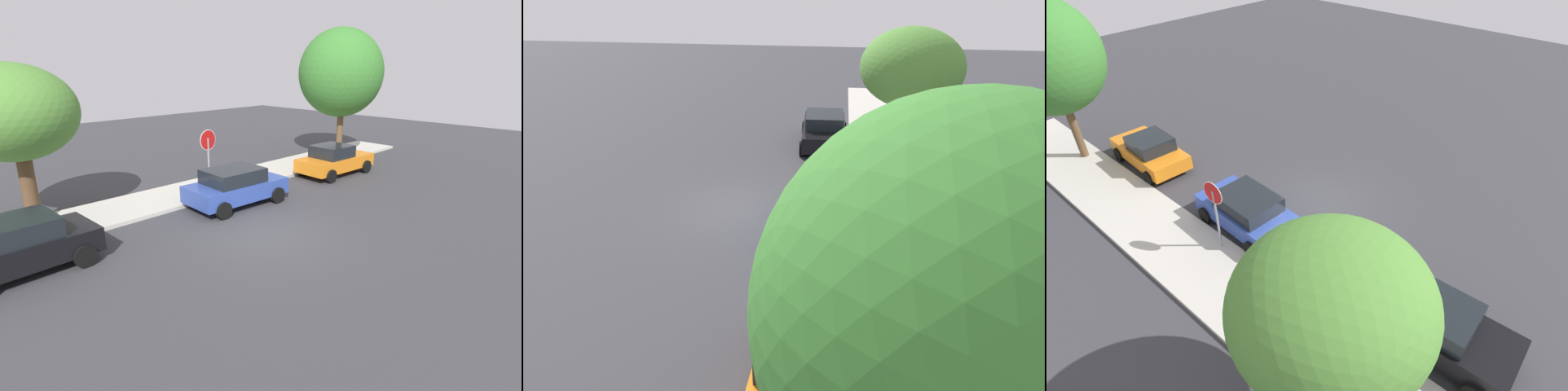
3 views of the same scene
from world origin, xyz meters
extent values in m
plane|color=#38383D|center=(0.00, 0.00, 0.00)|extent=(60.00, 60.00, 0.00)
cube|color=beige|center=(0.00, 5.28, 0.07)|extent=(32.00, 2.74, 0.14)
cylinder|color=gray|center=(1.10, 4.26, 1.25)|extent=(0.08, 0.08, 2.50)
cylinder|color=white|center=(1.10, 4.26, 2.42)|extent=(0.83, 0.09, 0.83)
cylinder|color=red|center=(1.10, 4.26, 2.42)|extent=(0.77, 0.09, 0.77)
cube|color=#2D479E|center=(1.31, 2.83, 0.62)|extent=(4.04, 2.06, 0.64)
cube|color=black|center=(1.16, 2.84, 1.21)|extent=(2.24, 1.75, 0.54)
cylinder|color=black|center=(2.70, 3.70, 0.32)|extent=(0.65, 0.25, 0.64)
cylinder|color=black|center=(2.61, 1.83, 0.32)|extent=(0.65, 0.25, 0.64)
cylinder|color=black|center=(0.01, 3.83, 0.32)|extent=(0.65, 0.25, 0.64)
cylinder|color=black|center=(-0.08, 1.96, 0.32)|extent=(0.65, 0.25, 0.64)
cube|color=orange|center=(7.89, 2.80, 0.61)|extent=(4.22, 2.00, 0.62)
cube|color=black|center=(7.60, 2.82, 1.21)|extent=(1.84, 1.66, 0.58)
cylinder|color=black|center=(9.34, 3.62, 0.32)|extent=(0.65, 0.25, 0.64)
cylinder|color=black|center=(9.24, 1.84, 0.32)|extent=(0.65, 0.25, 0.64)
cylinder|color=black|center=(6.53, 3.77, 0.32)|extent=(0.65, 0.25, 0.64)
cylinder|color=black|center=(6.43, 1.98, 0.32)|extent=(0.65, 0.25, 0.64)
cube|color=black|center=(-6.42, 2.76, 0.64)|extent=(3.95, 1.95, 0.68)
cube|color=black|center=(-6.31, 2.76, 1.25)|extent=(1.79, 1.67, 0.53)
cylinder|color=black|center=(-5.12, 3.72, 0.32)|extent=(0.65, 0.24, 0.64)
cylinder|color=black|center=(-5.07, 1.88, 0.32)|extent=(0.65, 0.24, 0.64)
cylinder|color=black|center=(-7.72, 1.80, 0.32)|extent=(0.65, 0.24, 0.64)
cylinder|color=#513823|center=(-5.10, 5.98, 1.25)|extent=(0.49, 0.49, 2.50)
ellipsoid|color=#4C8433|center=(-5.17, 6.13, 3.86)|extent=(4.06, 4.06, 3.08)
cylinder|color=brown|center=(10.77, 4.60, 1.59)|extent=(0.35, 0.35, 3.17)
camera|label=1|loc=(-8.75, -8.64, 5.36)|focal=28.00mm
camera|label=2|loc=(15.17, 3.30, 8.34)|focal=35.00mm
camera|label=3|loc=(-8.04, 10.11, 10.11)|focal=28.00mm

